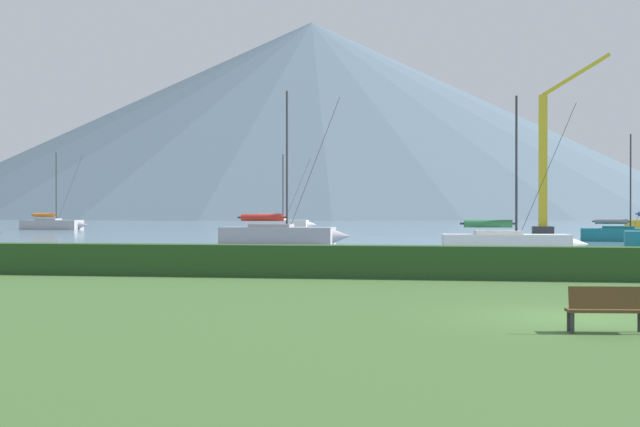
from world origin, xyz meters
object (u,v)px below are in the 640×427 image
(sailboat_slip_3, at_px, (624,234))
(sailboat_slip_9, at_px, (279,224))
(dock_crane, at_px, (545,172))
(park_bench_near_path, at_px, (607,307))
(sailboat_slip_1, at_px, (508,242))
(sailboat_slip_12, at_px, (279,234))
(sailboat_slip_4, at_px, (52,224))

(sailboat_slip_3, xyz_separation_m, sailboat_slip_9, (-34.80, 36.26, 0.09))
(sailboat_slip_3, bearing_deg, dock_crane, 110.67)
(sailboat_slip_9, height_order, park_bench_near_path, sailboat_slip_9)
(sailboat_slip_1, xyz_separation_m, dock_crane, (5.69, 39.38, 5.50))
(sailboat_slip_3, relative_size, dock_crane, 0.47)
(sailboat_slip_3, distance_m, park_bench_near_path, 53.92)
(dock_crane, bearing_deg, park_bench_near_path, -94.31)
(sailboat_slip_1, distance_m, sailboat_slip_9, 62.49)
(sailboat_slip_12, relative_size, dock_crane, 0.60)
(sailboat_slip_1, relative_size, park_bench_near_path, 5.46)
(sailboat_slip_9, distance_m, park_bench_near_path, 92.79)
(dock_crane, bearing_deg, sailboat_slip_4, 167.91)
(sailboat_slip_3, relative_size, sailboat_slip_9, 0.90)
(sailboat_slip_9, bearing_deg, sailboat_slip_12, -80.56)
(sailboat_slip_1, xyz_separation_m, sailboat_slip_9, (-24.83, 57.34, 0.04))
(sailboat_slip_4, xyz_separation_m, sailboat_slip_9, (27.19, 5.60, -0.00))
(sailboat_slip_3, height_order, sailboat_slip_4, sailboat_slip_4)
(sailboat_slip_1, height_order, sailboat_slip_3, sailboat_slip_1)
(sailboat_slip_4, bearing_deg, sailboat_slip_12, -45.50)
(sailboat_slip_4, bearing_deg, sailboat_slip_9, 14.46)
(sailboat_slip_9, bearing_deg, sailboat_slip_3, -48.42)
(sailboat_slip_4, relative_size, dock_crane, 0.53)
(sailboat_slip_3, bearing_deg, sailboat_slip_9, 141.35)
(sailboat_slip_12, bearing_deg, sailboat_slip_1, -34.02)
(sailboat_slip_3, height_order, park_bench_near_path, sailboat_slip_3)
(sailboat_slip_1, xyz_separation_m, park_bench_near_path, (0.32, -31.97, -0.13))
(dock_crane, bearing_deg, sailboat_slip_12, -125.52)
(park_bench_near_path, xyz_separation_m, dock_crane, (5.38, 71.35, 5.63))
(park_bench_near_path, bearing_deg, sailboat_slip_9, 100.04)
(sailboat_slip_1, height_order, sailboat_slip_4, sailboat_slip_4)
(sailboat_slip_4, xyz_separation_m, sailboat_slip_12, (36.92, -41.48, 0.05))
(sailboat_slip_3, xyz_separation_m, dock_crane, (-4.28, 18.30, 5.55))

